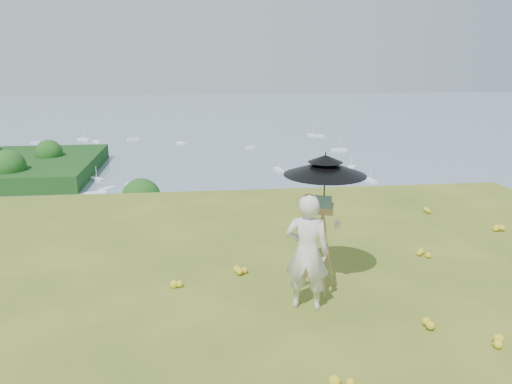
{
  "coord_description": "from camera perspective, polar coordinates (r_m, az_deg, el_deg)",
  "views": [
    {
      "loc": [
        -1.23,
        -5.75,
        3.53
      ],
      "look_at": [
        -0.17,
        3.57,
        0.89
      ],
      "focal_mm": 35.0,
      "sensor_mm": 36.0,
      "label": 1
    }
  ],
  "objects": [
    {
      "name": "painter",
      "position": [
        7.02,
        5.85,
        -6.89
      ],
      "size": [
        0.71,
        0.58,
        1.69
      ],
      "primitive_type": "imported",
      "rotation": [
        0.0,
        0.0,
        2.81
      ],
      "color": "beige",
      "rests_on": "ground"
    },
    {
      "name": "slope_trees",
      "position": [
        44.78,
        -4.34,
        -8.79
      ],
      "size": [
        110.0,
        50.0,
        6.0
      ],
      "primitive_type": null,
      "color": "#1F4B16",
      "rests_on": "forest_slope"
    },
    {
      "name": "wildflowers",
      "position": [
        7.04,
        4.57,
        -13.9
      ],
      "size": [
        10.0,
        10.5,
        0.12
      ],
      "primitive_type": null,
      "color": "gold",
      "rests_on": "ground"
    },
    {
      "name": "harbor_town",
      "position": [
        87.25,
        -5.19,
        -6.61
      ],
      "size": [
        110.0,
        22.0,
        5.0
      ],
      "primitive_type": null,
      "color": "silver",
      "rests_on": "shoreline_tier"
    },
    {
      "name": "ground",
      "position": [
        6.86,
        4.97,
        -15.36
      ],
      "size": [
        14.0,
        14.0,
        0.0
      ],
      "primitive_type": "plane",
      "color": "#4E681D",
      "rests_on": "ground"
    },
    {
      "name": "shoreline_tier",
      "position": [
        89.92,
        -5.08,
        -10.45
      ],
      "size": [
        170.0,
        28.0,
        8.0
      ],
      "primitive_type": "cube",
      "color": "#736F5C",
      "rests_on": "bay_water"
    },
    {
      "name": "sun_umbrella",
      "position": [
        7.32,
        7.84,
        1.11
      ],
      "size": [
        1.59,
        1.59,
        0.9
      ],
      "primitive_type": null,
      "rotation": [
        0.0,
        0.0,
        -0.42
      ],
      "color": "black",
      "rests_on": "field_easel"
    },
    {
      "name": "field_easel",
      "position": [
        7.58,
        7.54,
        -5.86
      ],
      "size": [
        0.75,
        0.75,
        1.53
      ],
      "primitive_type": null,
      "rotation": [
        0.0,
        0.0,
        -0.37
      ],
      "color": "#B0774A",
      "rests_on": "ground"
    },
    {
      "name": "painter_cap",
      "position": [
        6.75,
        6.04,
        -0.62
      ],
      "size": [
        0.28,
        0.3,
        0.1
      ],
      "primitive_type": null,
      "rotation": [
        0.0,
        0.0,
        -0.46
      ],
      "color": "#CD7177",
      "rests_on": "painter"
    },
    {
      "name": "bay_water",
      "position": [
        248.6,
        -6.12,
        6.93
      ],
      "size": [
        700.0,
        700.0,
        0.0
      ],
      "primitive_type": "plane",
      "color": "#768DA9",
      "rests_on": "ground"
    },
    {
      "name": "moored_boats",
      "position": [
        171.22,
        -10.07,
        2.91
      ],
      "size": [
        140.0,
        140.0,
        0.7
      ],
      "primitive_type": null,
      "color": "white",
      "rests_on": "bay_water"
    }
  ]
}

